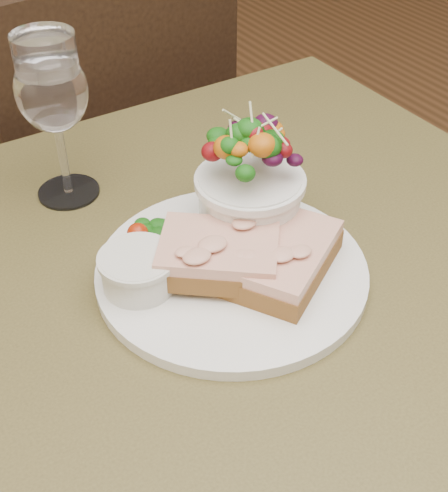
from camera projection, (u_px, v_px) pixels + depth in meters
cafe_table at (238, 369)px, 0.71m from camera, size 0.80×0.80×0.75m
chair_far at (97, 253)px, 1.41m from camera, size 0.48×0.48×0.90m
dinner_plate at (232, 271)px, 0.67m from camera, size 0.27×0.27×0.01m
sandwich_front at (277, 256)px, 0.65m from camera, size 0.15×0.14×0.03m
sandwich_back at (219, 254)px, 0.65m from camera, size 0.14×0.14×0.03m
ramekin at (138, 270)px, 0.63m from camera, size 0.07×0.07×0.04m
salad_bowl at (250, 179)px, 0.68m from camera, size 0.10×0.10×0.13m
garnish at (144, 230)px, 0.70m from camera, size 0.05×0.04×0.02m
wine_glass at (52, 95)px, 0.71m from camera, size 0.08×0.08×0.18m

